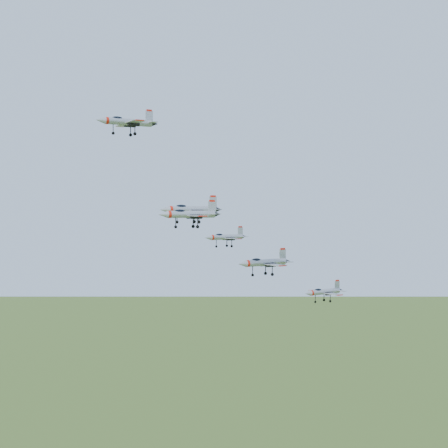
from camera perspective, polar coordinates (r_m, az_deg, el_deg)
name	(u,v)px	position (r m, az deg, el deg)	size (l,w,h in m)	color
jet_lead	(127,122)	(135.19, -8.88, 9.23)	(14.00, 11.56, 3.74)	#9CA0A8
jet_left_high	(191,209)	(123.99, -3.07, 1.35)	(13.37, 10.98, 3.58)	#9CA0A8
jet_right_high	(189,214)	(106.47, -3.18, 0.91)	(11.52, 9.49, 3.08)	#9CA0A8
jet_left_low	(225,237)	(141.03, 0.12, -1.19)	(11.23, 9.35, 3.00)	#9CA0A8
jet_right_low	(264,262)	(120.57, 3.68, -3.52)	(12.38, 10.28, 3.31)	#9CA0A8
jet_trail	(324,292)	(148.00, 9.09, -6.12)	(11.83, 9.85, 3.16)	#9CA0A8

